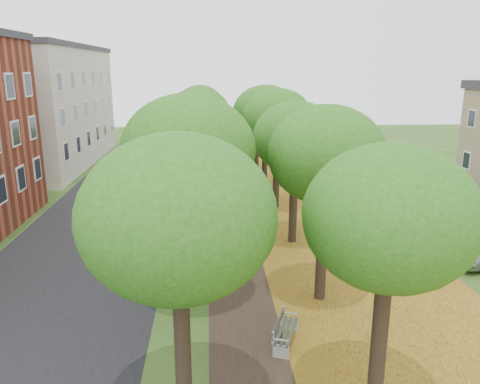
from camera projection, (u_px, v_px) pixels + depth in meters
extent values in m
cube|color=black|center=(102.00, 226.00, 25.80)|extent=(8.00, 70.00, 0.01)
cube|color=black|center=(237.00, 223.00, 26.27)|extent=(3.20, 70.00, 0.01)
cube|color=#B29720|center=(325.00, 221.00, 26.59)|extent=(7.50, 70.00, 0.01)
cube|color=black|center=(460.00, 213.00, 28.10)|extent=(9.00, 16.00, 0.01)
cylinder|color=black|center=(183.00, 350.00, 11.18)|extent=(0.40, 0.40, 3.82)
ellipsoid|color=#235712|center=(178.00, 218.00, 10.32)|extent=(4.40, 4.40, 3.74)
cylinder|color=black|center=(191.00, 254.00, 16.97)|extent=(0.40, 0.40, 3.82)
ellipsoid|color=#235712|center=(189.00, 164.00, 16.11)|extent=(4.40, 4.40, 3.74)
cylinder|color=black|center=(196.00, 207.00, 22.75)|extent=(0.40, 0.40, 3.82)
ellipsoid|color=#235712|center=(194.00, 138.00, 21.89)|extent=(4.40, 4.40, 3.74)
cylinder|color=black|center=(198.00, 178.00, 28.54)|extent=(0.40, 0.40, 3.82)
ellipsoid|color=#235712|center=(197.00, 124.00, 27.68)|extent=(4.40, 4.40, 3.74)
cylinder|color=black|center=(200.00, 160.00, 34.32)|extent=(0.40, 0.40, 3.82)
ellipsoid|color=#235712|center=(199.00, 114.00, 33.46)|extent=(4.40, 4.40, 3.74)
cylinder|color=black|center=(201.00, 146.00, 40.10)|extent=(0.40, 0.40, 3.82)
ellipsoid|color=#235712|center=(200.00, 107.00, 39.24)|extent=(4.40, 4.40, 3.74)
cylinder|color=black|center=(379.00, 343.00, 11.49)|extent=(0.40, 0.40, 3.82)
ellipsoid|color=#235712|center=(390.00, 214.00, 10.63)|extent=(4.40, 4.40, 3.74)
cylinder|color=black|center=(322.00, 251.00, 17.27)|extent=(0.40, 0.40, 3.82)
ellipsoid|color=#235712|center=(326.00, 162.00, 16.41)|extent=(4.40, 4.40, 3.74)
cylinder|color=black|center=(293.00, 205.00, 23.06)|extent=(0.40, 0.40, 3.82)
ellipsoid|color=#235712|center=(295.00, 137.00, 22.20)|extent=(4.40, 4.40, 3.74)
cylinder|color=black|center=(276.00, 177.00, 28.84)|extent=(0.40, 0.40, 3.82)
ellipsoid|color=#235712|center=(277.00, 123.00, 27.98)|extent=(4.40, 4.40, 3.74)
cylinder|color=black|center=(265.00, 159.00, 34.63)|extent=(0.40, 0.40, 3.82)
ellipsoid|color=#235712|center=(265.00, 113.00, 33.77)|extent=(4.40, 4.40, 3.74)
cylinder|color=black|center=(257.00, 146.00, 40.41)|extent=(0.40, 0.40, 3.82)
ellipsoid|color=#235712|center=(257.00, 107.00, 39.55)|extent=(4.40, 4.40, 3.74)
cube|color=beige|center=(33.00, 108.00, 41.26)|extent=(10.00, 20.00, 10.00)
cube|color=#2D2D33|center=(26.00, 46.00, 39.92)|extent=(10.30, 20.30, 0.40)
cube|color=#28322C|center=(286.00, 331.00, 14.69)|extent=(1.04, 1.81, 0.04)
cube|color=#28322C|center=(279.00, 322.00, 14.69)|extent=(0.66, 1.66, 0.25)
cube|color=silver|center=(281.00, 352.00, 14.00)|extent=(0.48, 0.23, 0.44)
cube|color=silver|center=(291.00, 324.00, 15.49)|extent=(0.48, 0.23, 0.44)
cube|color=silver|center=(281.00, 340.00, 13.90)|extent=(0.43, 0.21, 0.04)
cube|color=silver|center=(291.00, 314.00, 15.39)|extent=(0.43, 0.21, 0.04)
imported|color=maroon|center=(455.00, 224.00, 23.93)|extent=(4.42, 1.73, 1.43)
imported|color=#36353B|center=(407.00, 192.00, 29.84)|extent=(5.38, 2.36, 1.54)
imported|color=white|center=(397.00, 181.00, 33.01)|extent=(5.29, 3.36, 1.36)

